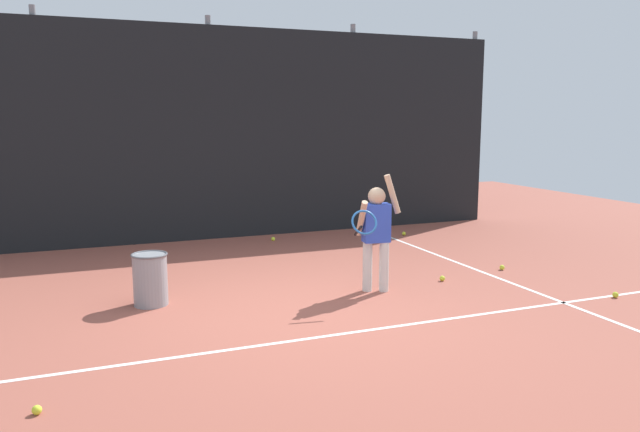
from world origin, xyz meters
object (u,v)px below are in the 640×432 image
Objects in this scene: tennis_ball_4 at (37,410)px; tennis_ball_5 at (615,295)px; ball_hopper at (150,279)px; tennis_ball_6 at (502,267)px; tennis_player at (376,229)px; tennis_ball_3 at (442,278)px; tennis_ball_0 at (273,239)px; tennis_ball_1 at (404,234)px.

tennis_ball_4 and tennis_ball_5 have the same top height.
tennis_ball_6 is at bearing -1.92° from ball_hopper.
tennis_player is 1.20m from tennis_ball_3.
tennis_player is at bearing -10.00° from ball_hopper.
ball_hopper is 5.11m from tennis_ball_5.
tennis_ball_0 is at bearing 120.17° from tennis_ball_5.
tennis_ball_0 is 1.00× the size of tennis_ball_6.
tennis_ball_4 is at bearing -156.62° from tennis_ball_3.
ball_hopper is at bearing 178.40° from tennis_player.
tennis_ball_0 is 1.00× the size of tennis_ball_5.
tennis_player is 2.53m from ball_hopper.
tennis_ball_6 is (2.01, 0.28, -0.69)m from tennis_player.
ball_hopper reaches higher than tennis_ball_3.
ball_hopper is at bearing 161.14° from tennis_ball_5.
tennis_ball_6 is (0.02, -2.57, 0.00)m from tennis_ball_1.
tennis_ball_3 is (3.43, -0.33, -0.26)m from ball_hopper.
tennis_player is at bearing -124.88° from tennis_ball_1.
ball_hopper reaches higher than tennis_ball_5.
tennis_ball_4 is 5.88m from tennis_ball_5.
tennis_ball_1 and tennis_ball_5 have the same top height.
tennis_ball_0 is at bearing 110.74° from tennis_ball_3.
tennis_ball_6 is at bearing 16.45° from tennis_player.
tennis_ball_4 is at bearing -143.92° from tennis_player.
tennis_ball_3 is at bearing -69.26° from tennis_ball_0.
tennis_player reaches higher than tennis_ball_4.
tennis_ball_5 is (2.59, -4.45, 0.00)m from tennis_ball_0.
tennis_ball_0 is 3.69m from tennis_ball_6.
tennis_ball_3 is 1.00× the size of tennis_ball_5.
tennis_player is 2.40× the size of ball_hopper.
tennis_ball_3 is at bearing -110.25° from tennis_ball_1.
tennis_ball_6 is (-0.37, 1.50, 0.00)m from tennis_ball_5.
tennis_player reaches higher than ball_hopper.
tennis_ball_3 is 1.00× the size of tennis_ball_6.
tennis_ball_0 is 1.00× the size of tennis_ball_1.
tennis_player is 3.98m from tennis_ball_4.
tennis_ball_4 is at bearing -158.99° from tennis_ball_6.
tennis_ball_3 is 4.84m from tennis_ball_4.
tennis_player is 20.46× the size of tennis_ball_6.
ball_hopper is 8.52× the size of tennis_ball_6.
tennis_ball_1 is at bearing 40.56° from tennis_ball_4.
tennis_ball_0 is at bearing 127.00° from tennis_ball_6.
tennis_ball_1 and tennis_ball_4 have the same top height.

